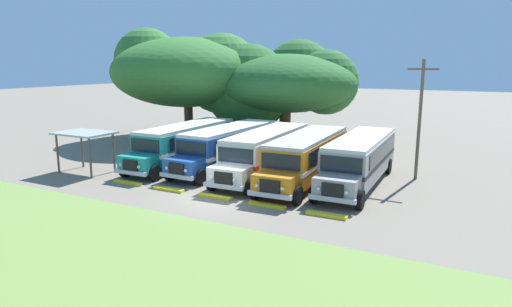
% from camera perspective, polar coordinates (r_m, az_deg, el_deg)
% --- Properties ---
extents(ground_plane, '(220.00, 220.00, 0.00)m').
position_cam_1_polar(ground_plane, '(24.14, -5.31, -5.74)').
color(ground_plane, slate).
extents(foreground_grass_strip, '(80.00, 9.33, 0.01)m').
position_cam_1_polar(foreground_grass_strip, '(18.49, -18.84, -11.85)').
color(foreground_grass_strip, olive).
rests_on(foreground_grass_strip, ground_plane).
extents(parked_bus_slot_0, '(2.86, 10.86, 2.82)m').
position_cam_1_polar(parked_bus_slot_0, '(32.26, -9.11, 1.44)').
color(parked_bus_slot_0, teal).
rests_on(parked_bus_slot_0, ground_plane).
extents(parked_bus_slot_1, '(2.90, 10.87, 2.82)m').
position_cam_1_polar(parked_bus_slot_1, '(30.89, -3.53, 1.12)').
color(parked_bus_slot_1, '#23519E').
rests_on(parked_bus_slot_1, ground_plane).
extents(parked_bus_slot_2, '(3.09, 10.89, 2.82)m').
position_cam_1_polar(parked_bus_slot_2, '(28.88, 1.31, 0.41)').
color(parked_bus_slot_2, silver).
rests_on(parked_bus_slot_2, ground_plane).
extents(parked_bus_slot_3, '(3.07, 10.89, 2.82)m').
position_cam_1_polar(parked_bus_slot_3, '(27.44, 6.55, -0.26)').
color(parked_bus_slot_3, orange).
rests_on(parked_bus_slot_3, ground_plane).
extents(parked_bus_slot_4, '(2.97, 10.88, 2.82)m').
position_cam_1_polar(parked_bus_slot_4, '(27.30, 13.20, -0.55)').
color(parked_bus_slot_4, '#9E9993').
rests_on(parked_bus_slot_4, ground_plane).
extents(curb_wheelstop_0, '(2.00, 0.36, 0.15)m').
position_cam_1_polar(curb_wheelstop_0, '(27.92, -16.24, -3.62)').
color(curb_wheelstop_0, yellow).
rests_on(curb_wheelstop_0, ground_plane).
extents(curb_wheelstop_1, '(2.00, 0.36, 0.15)m').
position_cam_1_polar(curb_wheelstop_1, '(25.90, -11.19, -4.55)').
color(curb_wheelstop_1, yellow).
rests_on(curb_wheelstop_1, ground_plane).
extents(curb_wheelstop_2, '(2.00, 0.36, 0.15)m').
position_cam_1_polar(curb_wheelstop_2, '(24.12, -5.31, -5.58)').
color(curb_wheelstop_2, yellow).
rests_on(curb_wheelstop_2, ground_plane).
extents(curb_wheelstop_3, '(2.00, 0.36, 0.15)m').
position_cam_1_polar(curb_wheelstop_3, '(22.63, 1.44, -6.68)').
color(curb_wheelstop_3, yellow).
rests_on(curb_wheelstop_3, ground_plane).
extents(curb_wheelstop_4, '(2.00, 0.36, 0.15)m').
position_cam_1_polar(curb_wheelstop_4, '(21.51, 9.04, -7.81)').
color(curb_wheelstop_4, yellow).
rests_on(curb_wheelstop_4, ground_plane).
extents(broad_shade_tree, '(14.05, 13.26, 9.46)m').
position_cam_1_polar(broad_shade_tree, '(42.23, 3.35, 9.02)').
color(broad_shade_tree, brown).
rests_on(broad_shade_tree, ground_plane).
extents(secondary_tree, '(13.98, 14.73, 10.50)m').
position_cam_1_polar(secondary_tree, '(43.89, -8.16, 10.50)').
color(secondary_tree, brown).
rests_on(secondary_tree, ground_plane).
extents(utility_pole, '(1.80, 0.20, 7.41)m').
position_cam_1_polar(utility_pole, '(29.00, 20.34, 4.49)').
color(utility_pole, brown).
rests_on(utility_pole, ground_plane).
extents(waiting_shelter, '(3.60, 2.60, 2.72)m').
position_cam_1_polar(waiting_shelter, '(31.25, -21.20, 2.10)').
color(waiting_shelter, brown).
rests_on(waiting_shelter, ground_plane).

